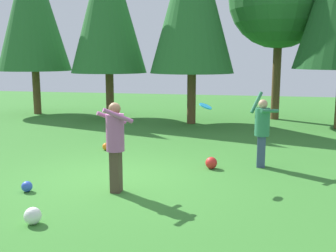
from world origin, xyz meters
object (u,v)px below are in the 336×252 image
object	(u,v)px
ball_white	(33,216)
ball_red	(211,163)
tree_left	(108,4)
ball_blue	(27,187)
tree_far_left	(32,6)
person_catcher	(115,139)
person_thrower	(262,127)
ball_orange	(106,147)
frisbee	(206,106)

from	to	relation	value
ball_white	ball_red	bearing A→B (deg)	57.28
tree_left	ball_blue	bearing A→B (deg)	-79.37
ball_white	tree_left	world-z (taller)	tree_left
ball_blue	tree_far_left	xyz separation A→B (m)	(-5.51, 9.94, 4.71)
person_catcher	person_thrower	bearing A→B (deg)	4.58
ball_white	ball_orange	world-z (taller)	ball_white
ball_blue	ball_white	bearing A→B (deg)	-55.54
frisbee	ball_orange	distance (m)	3.93
ball_red	tree_far_left	world-z (taller)	tree_far_left
ball_red	tree_left	size ratio (longest dim) A/B	0.04
ball_blue	tree_left	world-z (taller)	tree_left
ball_blue	ball_red	xyz separation A→B (m)	(3.28, 2.34, 0.03)
tree_far_left	person_thrower	bearing A→B (deg)	-35.94
tree_far_left	ball_red	bearing A→B (deg)	-40.82
person_thrower	ball_blue	xyz separation A→B (m)	(-4.40, -2.75, -0.84)
ball_white	ball_orange	xyz separation A→B (m)	(-0.69, 4.94, -0.03)
ball_white	tree_far_left	distance (m)	13.80
ball_orange	tree_far_left	distance (m)	9.76
frisbee	ball_red	xyz separation A→B (m)	(0.06, 0.83, -1.41)
frisbee	ball_red	bearing A→B (deg)	85.97
ball_orange	ball_blue	bearing A→B (deg)	-93.62
frisbee	ball_blue	xyz separation A→B (m)	(-3.22, -1.51, -1.45)
ball_blue	ball_red	world-z (taller)	ball_red
ball_white	ball_red	distance (m)	4.37
person_thrower	ball_white	bearing A→B (deg)	3.07
person_catcher	tree_far_left	distance (m)	12.56
ball_white	person_catcher	bearing A→B (deg)	65.89
ball_red	ball_orange	bearing A→B (deg)	157.51
person_catcher	ball_blue	bearing A→B (deg)	155.17
ball_white	tree_far_left	size ratio (longest dim) A/B	0.03
person_catcher	ball_red	xyz separation A→B (m)	(1.61, 1.99, -0.89)
frisbee	tree_left	xyz separation A→B (m)	(-4.98, 7.85, 3.15)
ball_red	tree_left	distance (m)	9.77
person_catcher	tree_left	distance (m)	10.31
ball_blue	ball_orange	bearing A→B (deg)	86.38
tree_far_left	tree_left	bearing A→B (deg)	-8.82
person_catcher	frisbee	size ratio (longest dim) A/B	5.34
person_thrower	ball_orange	xyz separation A→B (m)	(-4.17, 0.86, -0.84)
person_catcher	tree_left	size ratio (longest dim) A/B	0.23
ball_orange	tree_left	size ratio (longest dim) A/B	0.03
tree_far_left	ball_blue	bearing A→B (deg)	-60.99
person_catcher	ball_white	xyz separation A→B (m)	(-0.76, -1.69, -0.89)
tree_left	tree_far_left	bearing A→B (deg)	171.18
ball_red	person_thrower	bearing A→B (deg)	20.03
person_catcher	tree_far_left	world-z (taller)	tree_far_left
frisbee	ball_white	bearing A→B (deg)	-129.01
ball_red	tree_far_left	size ratio (longest dim) A/B	0.04
person_thrower	ball_white	world-z (taller)	person_thrower
frisbee	person_catcher	bearing A→B (deg)	-143.26
ball_white	tree_left	xyz separation A→B (m)	(-2.67, 10.69, 4.57)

